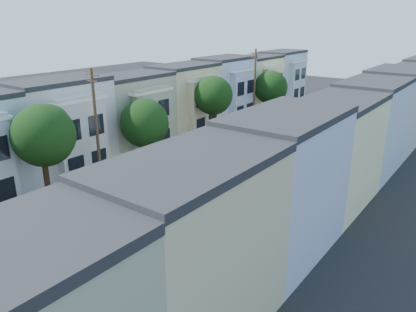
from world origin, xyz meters
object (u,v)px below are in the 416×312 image
fedex_truck (169,189)px  parked_left_b (22,216)px  utility_pole_far (254,88)px  parked_left_d (189,151)px  tree_e (270,87)px  utility_pole_near (97,128)px  parked_right_a (69,293)px  parked_left_c (90,190)px  tree_b (43,136)px  parked_right_c (302,152)px  lead_sedan (252,163)px  parked_right_d (334,133)px  tree_far_r (355,111)px  tree_d (213,95)px  parked_right_b (181,226)px  tree_c (144,123)px

fedex_truck → parked_left_b: 10.46m
utility_pole_far → fedex_truck: 27.84m
parked_left_d → tree_e: bearing=94.1°
utility_pole_near → fedex_truck: 8.96m
parked_left_d → parked_right_a: 23.72m
parked_left_c → parked_right_a: parked_left_c is taller
parked_left_d → tree_b: bearing=-95.1°
tree_b → parked_right_c: bearing=63.0°
parked_left_d → parked_left_c: bearing=-89.9°
parked_left_c → parked_left_d: (0.00, 12.71, -0.01)m
lead_sedan → parked_left_b: parked_left_b is taller
fedex_truck → parked_right_d: (2.87, 26.51, -1.14)m
tree_far_r → utility_pole_far: utility_pole_far is taller
tree_b → parked_left_c: size_ratio=1.89×
utility_pole_far → parked_left_c: (1.40, -28.29, -4.44)m
tree_d → parked_right_b: size_ratio=1.95×
tree_far_r → parked_right_d: 3.52m
utility_pole_near → lead_sedan: utility_pole_near is taller
utility_pole_near → parked_right_d: 28.79m
tree_c → parked_left_c: 8.76m
parked_right_b → utility_pole_far: bearing=113.2°
tree_d → parked_right_a: tree_d is taller
tree_c → parked_right_c: size_ratio=1.27×
utility_pole_near → parked_left_c: (1.40, -2.29, -4.44)m
utility_pole_near → parked_left_c: utility_pole_near is taller
parked_right_d → lead_sedan: bearing=-96.9°
tree_e → parked_left_c: 32.98m
utility_pole_far → parked_left_c: 28.67m
utility_pole_near → fedex_truck: bearing=-2.4°
tree_c → parked_right_d: size_ratio=1.51×
tree_b → parked_left_c: bearing=61.7°
fedex_truck → parked_right_c: size_ratio=1.31×
tree_b → tree_c: tree_b is taller
fedex_truck → tree_e: bearing=112.4°
fedex_truck → parked_right_c: 17.70m
tree_d → parked_left_d: 7.93m
parked_left_c → parked_right_c: size_ratio=0.79×
tree_c → tree_d: bearing=90.0°
utility_pole_far → parked_left_b: (1.40, -34.11, -4.42)m
parked_right_b → tree_e: bearing=110.6°
tree_b → parked_right_c: 25.15m
tree_e → parked_left_d: tree_e is taller
fedex_truck → parked_left_c: fedex_truck is taller
utility_pole_far → parked_right_d: utility_pole_far is taller
utility_pole_far → parked_right_b: utility_pole_far is taller
lead_sedan → fedex_truck: bearing=-88.3°
parked_right_b → parked_right_d: (0.00, 28.55, 0.07)m
tree_b → parked_right_b: 12.51m
parked_right_b → parked_right_a: bearing=-88.3°
tree_b → parked_right_c: (11.20, 21.97, -4.90)m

